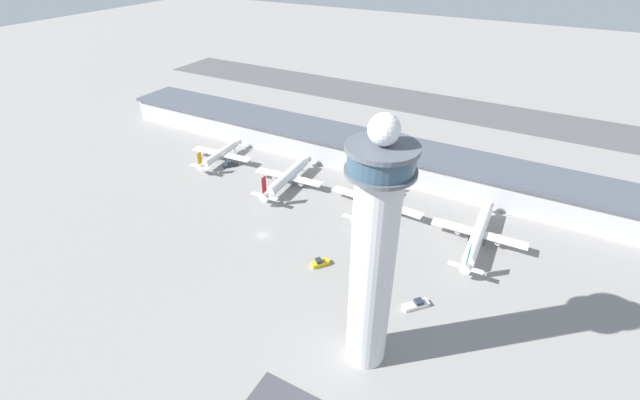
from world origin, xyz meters
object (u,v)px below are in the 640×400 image
at_px(airplane_gate_bravo, 287,177).
at_px(service_truck_catering, 380,268).
at_px(service_truck_fuel, 416,305).
at_px(service_truck_baggage, 230,164).
at_px(airplane_gate_alpha, 221,154).
at_px(service_truck_water, 320,263).
at_px(airplane_gate_charlie, 375,201).
at_px(airplane_gate_delta, 478,233).
at_px(control_tower, 373,256).

xyz_separation_m(airplane_gate_bravo, service_truck_catering, (57.23, -32.58, -3.36)).
distance_m(service_truck_fuel, service_truck_baggage, 115.19).
xyz_separation_m(airplane_gate_alpha, service_truck_fuel, (113.68, -46.33, -3.16)).
bearing_deg(service_truck_fuel, service_truck_catering, 147.33).
xyz_separation_m(service_truck_catering, service_truck_fuel, (15.65, -10.03, -0.01)).
relative_size(airplane_gate_alpha, service_truck_water, 5.24).
distance_m(airplane_gate_alpha, airplane_gate_charlie, 82.26).
distance_m(airplane_gate_delta, service_truck_catering, 39.15).
relative_size(control_tower, airplane_gate_alpha, 2.06).
bearing_deg(service_truck_water, service_truck_fuel, -4.23).
relative_size(control_tower, service_truck_fuel, 8.67).
bearing_deg(service_truck_catering, airplane_gate_bravo, 150.34).
relative_size(airplane_gate_alpha, airplane_gate_delta, 0.74).
height_order(control_tower, airplane_gate_bravo, control_tower).
bearing_deg(control_tower, airplane_gate_alpha, 147.13).
bearing_deg(airplane_gate_alpha, service_truck_fuel, -22.17).
bearing_deg(airplane_gate_bravo, airplane_gate_alpha, 174.79).
bearing_deg(service_truck_baggage, airplane_gate_charlie, -0.96).
xyz_separation_m(control_tower, service_truck_water, (-27.71, 25.35, -32.88)).
height_order(airplane_gate_alpha, service_truck_fuel, airplane_gate_alpha).
xyz_separation_m(airplane_gate_alpha, service_truck_water, (79.29, -43.79, -3.03)).
relative_size(airplane_gate_charlie, service_truck_water, 6.33).
bearing_deg(airplane_gate_bravo, control_tower, -44.66).
bearing_deg(airplane_gate_alpha, airplane_gate_bravo, -5.21).
bearing_deg(airplane_gate_bravo, service_truck_catering, -29.66).
relative_size(control_tower, service_truck_baggage, 9.72).
height_order(airplane_gate_bravo, service_truck_water, airplane_gate_bravo).
bearing_deg(service_truck_water, service_truck_baggage, 149.98).
distance_m(control_tower, service_truck_water, 49.91).
xyz_separation_m(airplane_gate_alpha, airplane_gate_bravo, (40.81, -3.72, 0.21)).
xyz_separation_m(airplane_gate_delta, service_truck_water, (-43.61, -37.50, -3.62)).
distance_m(service_truck_catering, service_truck_water, 20.19).
xyz_separation_m(service_truck_catering, service_truck_baggage, (-90.75, 34.12, 0.16)).
bearing_deg(service_truck_baggage, service_truck_water, -30.02).
height_order(control_tower, service_truck_fuel, control_tower).
bearing_deg(airplane_gate_charlie, service_truck_baggage, 179.04).
height_order(control_tower, service_truck_baggage, control_tower).
relative_size(service_truck_catering, service_truck_water, 0.99).
bearing_deg(control_tower, service_truck_fuel, 73.67).
xyz_separation_m(airplane_gate_bravo, airplane_gate_charlie, (41.38, 0.28, -0.13)).
relative_size(airplane_gate_bravo, service_truck_fuel, 5.13).
height_order(airplane_gate_delta, service_truck_catering, airplane_gate_delta).
bearing_deg(airplane_gate_delta, airplane_gate_bravo, 178.20).
distance_m(airplane_gate_alpha, service_truck_fuel, 122.80).
bearing_deg(airplane_gate_charlie, service_truck_catering, -64.26).
bearing_deg(service_truck_catering, service_truck_water, -158.22).
distance_m(control_tower, airplane_gate_bravo, 97.67).
bearing_deg(service_truck_baggage, service_truck_fuel, -22.54).
bearing_deg(service_truck_catering, airplane_gate_delta, 50.36).
bearing_deg(control_tower, airplane_gate_charlie, 110.69).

